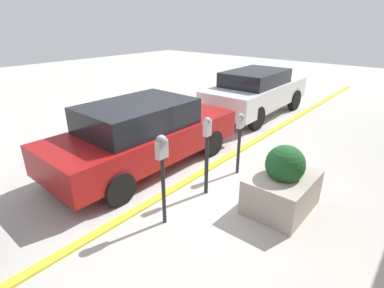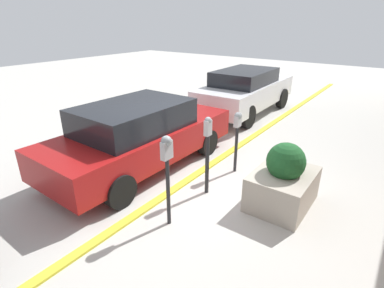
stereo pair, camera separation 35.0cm
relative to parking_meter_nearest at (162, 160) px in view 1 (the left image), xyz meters
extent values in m
plane|color=beige|center=(1.11, 0.50, -1.12)|extent=(40.00, 40.00, 0.00)
cube|color=gold|center=(1.11, 0.58, -1.10)|extent=(24.50, 0.16, 0.04)
cylinder|color=#232326|center=(0.00, 0.00, -0.54)|extent=(0.06, 0.06, 1.16)
cube|color=#B7B7BC|center=(0.00, 0.00, 0.18)|extent=(0.19, 0.09, 0.28)
sphere|color=gray|center=(0.00, 0.00, 0.32)|extent=(0.17, 0.17, 0.17)
cylinder|color=#232326|center=(1.14, 0.03, -0.53)|extent=(0.07, 0.07, 1.17)
cube|color=#B7B7BC|center=(1.14, 0.03, 0.19)|extent=(0.14, 0.09, 0.28)
sphere|color=gray|center=(1.14, 0.03, 0.33)|extent=(0.12, 0.12, 0.12)
cylinder|color=#232326|center=(2.23, 0.01, -0.60)|extent=(0.06, 0.06, 1.02)
cube|color=#B7B7BC|center=(2.23, 0.01, 0.02)|extent=(0.18, 0.09, 0.23)
sphere|color=gray|center=(2.23, 0.01, 0.14)|extent=(0.15, 0.15, 0.15)
cube|color=#B2A899|center=(1.59, -1.26, -0.80)|extent=(1.24, 0.95, 0.63)
sphere|color=#1E5628|center=(1.59, -1.26, -0.27)|extent=(0.66, 0.66, 0.66)
cube|color=maroon|center=(1.24, 1.80, -0.49)|extent=(4.47, 1.82, 0.62)
cube|color=black|center=(1.06, 1.80, 0.09)|extent=(2.33, 1.58, 0.54)
cylinder|color=black|center=(2.62, 0.99, -0.80)|extent=(0.62, 0.21, 0.62)
cylinder|color=black|center=(2.62, 2.62, -0.80)|extent=(0.62, 0.21, 0.62)
cylinder|color=black|center=(-0.14, 0.99, -0.80)|extent=(0.62, 0.21, 0.62)
cylinder|color=black|center=(-0.14, 2.62, -0.80)|extent=(0.62, 0.21, 0.62)
cube|color=silver|center=(6.33, 1.85, -0.40)|extent=(4.56, 1.81, 0.71)
cube|color=black|center=(6.14, 1.85, 0.18)|extent=(2.38, 1.56, 0.45)
cylinder|color=black|center=(7.73, 1.06, -0.76)|extent=(0.71, 0.21, 0.71)
cylinder|color=black|center=(7.73, 2.64, -0.76)|extent=(0.71, 0.21, 0.71)
cylinder|color=black|center=(4.92, 1.06, -0.76)|extent=(0.71, 0.21, 0.71)
cylinder|color=black|center=(4.92, 2.64, -0.76)|extent=(0.71, 0.21, 0.71)
camera|label=1|loc=(-2.80, -2.94, 1.96)|focal=28.00mm
camera|label=2|loc=(-3.01, -2.66, 1.96)|focal=28.00mm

